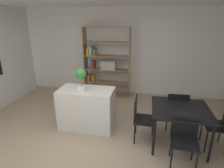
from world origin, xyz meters
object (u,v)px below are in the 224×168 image
at_px(dining_chair_window_side, 222,123).
at_px(kitchen_island, 87,108).
at_px(open_bookshelf, 104,64).
at_px(dining_table, 180,112).
at_px(dining_chair_far, 176,107).
at_px(dining_chair_near, 184,135).
at_px(dining_chair_island_side, 140,115).
at_px(potted_plant_on_island, 81,77).

bearing_deg(dining_chair_window_side, kitchen_island, -93.91).
xyz_separation_m(open_bookshelf, dining_table, (2.01, -2.19, -0.33)).
bearing_deg(dining_chair_window_side, dining_chair_far, -124.50).
height_order(dining_table, dining_chair_near, dining_chair_near).
distance_m(dining_chair_far, dining_chair_window_side, 0.90).
bearing_deg(dining_table, dining_chair_window_side, -0.16).
relative_size(dining_table, dining_chair_near, 1.16).
bearing_deg(dining_chair_island_side, open_bookshelf, 29.89).
distance_m(kitchen_island, dining_chair_island_side, 1.22).
xyz_separation_m(potted_plant_on_island, dining_table, (2.00, -0.17, -0.51)).
relative_size(potted_plant_on_island, dining_table, 0.46).
bearing_deg(potted_plant_on_island, dining_chair_window_side, -3.64).
bearing_deg(kitchen_island, dining_chair_far, 8.26).
height_order(kitchen_island, open_bookshelf, open_bookshelf).
bearing_deg(kitchen_island, dining_chair_window_side, -5.25).
bearing_deg(dining_table, dining_chair_near, -89.18).
height_order(potted_plant_on_island, dining_chair_near, potted_plant_on_island).
height_order(open_bookshelf, dining_chair_far, open_bookshelf).
relative_size(potted_plant_on_island, dining_chair_window_side, 0.54).
distance_m(open_bookshelf, dining_chair_far, 2.66).
relative_size(kitchen_island, dining_chair_island_side, 1.32).
relative_size(open_bookshelf, dining_chair_near, 2.36).
bearing_deg(dining_chair_island_side, dining_table, -90.11).
distance_m(dining_table, dining_chair_far, 0.55).
relative_size(dining_table, dining_chair_island_side, 1.17).
bearing_deg(kitchen_island, open_bookshelf, 92.29).
height_order(dining_chair_island_side, dining_chair_window_side, dining_chair_island_side).
relative_size(potted_plant_on_island, open_bookshelf, 0.22).
height_order(open_bookshelf, dining_chair_window_side, open_bookshelf).
xyz_separation_m(kitchen_island, potted_plant_on_island, (-0.07, -0.07, 0.75)).
bearing_deg(potted_plant_on_island, open_bookshelf, 90.22).
xyz_separation_m(dining_table, dining_chair_far, (0.01, 0.52, -0.16)).
bearing_deg(potted_plant_on_island, kitchen_island, 45.34).
bearing_deg(dining_chair_far, dining_chair_near, 86.66).
xyz_separation_m(dining_chair_island_side, dining_chair_far, (0.75, 0.52, 0.00)).
bearing_deg(dining_chair_far, dining_chair_island_side, 31.66).
relative_size(kitchen_island, dining_chair_far, 1.35).
xyz_separation_m(dining_chair_far, dining_chair_near, (0.00, -1.05, 0.01)).
relative_size(kitchen_island, potted_plant_on_island, 2.49).
relative_size(dining_chair_far, dining_chair_near, 0.97).
height_order(open_bookshelf, dining_table, open_bookshelf).
height_order(potted_plant_on_island, dining_chair_window_side, potted_plant_on_island).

